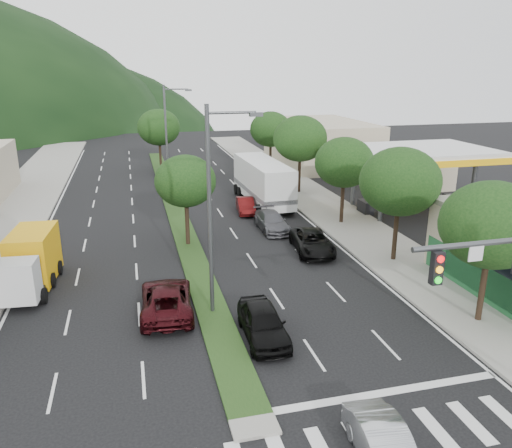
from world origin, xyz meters
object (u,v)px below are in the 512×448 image
object	(u,v)px
car_queue_b	(272,222)
motorhome	(263,181)
tree_med_near	(185,181)
sedan_silver	(385,448)
car_queue_c	(246,205)
suv_maroon	(166,299)
streetlight_mid	(168,134)
tree_r_e	(271,129)
car_queue_d	(312,242)
tree_r_b	(400,182)
streetlight_near	(214,203)
box_truck	(31,263)
tree_med_far	(159,127)
tree_r_d	(300,139)
tree_r_c	(344,163)
car_queue_a	(263,323)
tree_r_a	(492,225)

from	to	relation	value
car_queue_b	motorhome	xyz separation A→B (m)	(1.31, 7.41, 1.34)
tree_med_near	sedan_silver	distance (m)	21.61
sedan_silver	car_queue_c	distance (m)	27.83
suv_maroon	streetlight_mid	bearing A→B (deg)	-91.78
tree_r_e	car_queue_d	world-z (taller)	tree_r_e
tree_r_e	motorhome	world-z (taller)	tree_r_e
suv_maroon	car_queue_c	world-z (taller)	suv_maroon
tree_r_b	car_queue_c	xyz separation A→B (m)	(-6.44, 12.75, -4.42)
tree_r_e	tree_med_near	world-z (taller)	tree_r_e
streetlight_near	car_queue_c	xyz separation A→B (m)	(5.36, 16.75, -4.96)
tree_med_near	box_truck	world-z (taller)	tree_med_near
suv_maroon	car_queue_d	size ratio (longest dim) A/B	1.07
tree_med_far	motorhome	bearing A→B (deg)	-65.52
tree_r_d	tree_med_near	size ratio (longest dim) A/B	1.19
tree_r_c	car_queue_c	bearing A→B (deg)	143.60
car_queue_a	tree_r_a	bearing A→B (deg)	-4.88
car_queue_d	tree_r_d	bearing A→B (deg)	80.73
streetlight_near	tree_r_b	bearing A→B (deg)	18.73
tree_r_c	tree_r_d	bearing A→B (deg)	90.00
streetlight_mid	car_queue_b	world-z (taller)	streetlight_mid
tree_r_b	streetlight_near	xyz separation A→B (m)	(-11.79, -4.00, 0.55)
tree_r_b	tree_r_c	size ratio (longest dim) A/B	1.07
tree_r_a	sedan_silver	distance (m)	11.85
tree_med_near	car_queue_b	bearing A→B (deg)	15.36
car_queue_c	tree_r_c	bearing A→B (deg)	-29.63
tree_r_a	tree_r_e	size ratio (longest dim) A/B	0.99
tree_r_a	car_queue_a	bearing A→B (deg)	173.85
tree_r_a	tree_r_e	distance (m)	36.00
streetlight_near	motorhome	xyz separation A→B (m)	(7.46, 19.16, -3.57)
sedan_silver	motorhome	distance (m)	30.49
car_queue_c	motorhome	bearing A→B (deg)	55.64
streetlight_mid	tree_r_d	bearing A→B (deg)	-14.27
tree_med_near	car_queue_a	world-z (taller)	tree_med_near
tree_r_b	car_queue_a	xyz separation A→B (m)	(-10.22, -6.90, -4.29)
streetlight_mid	box_truck	world-z (taller)	streetlight_mid
tree_med_near	tree_r_e	bearing A→B (deg)	61.39
box_truck	streetlight_mid	bearing A→B (deg)	-110.43
tree_r_c	car_queue_d	bearing A→B (deg)	-129.42
streetlight_near	car_queue_a	xyz separation A→B (m)	(1.58, -2.90, -4.83)
streetlight_near	suv_maroon	bearing A→B (deg)	166.65
suv_maroon	motorhome	distance (m)	21.07
tree_r_b	sedan_silver	xyz separation A→B (m)	(-8.60, -15.00, -4.39)
streetlight_near	streetlight_mid	distance (m)	25.00
tree_r_a	car_queue_a	world-z (taller)	tree_r_a
tree_r_b	tree_med_far	world-z (taller)	tree_r_b
car_queue_c	streetlight_near	bearing A→B (deg)	-100.97
streetlight_near	streetlight_mid	size ratio (longest dim) A/B	1.00
car_queue_c	streetlight_mid	bearing A→B (deg)	129.75
sedan_silver	suv_maroon	size ratio (longest dim) A/B	0.75
streetlight_mid	car_queue_b	size ratio (longest dim) A/B	2.17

